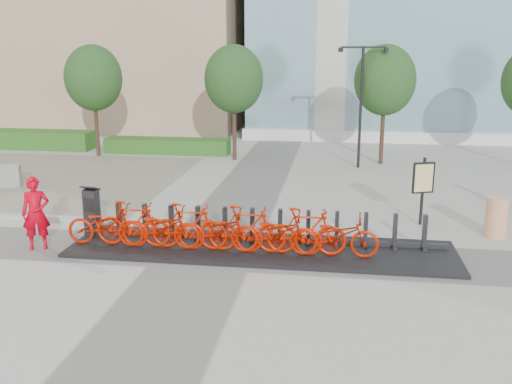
# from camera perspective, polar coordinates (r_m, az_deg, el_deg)

# --- Properties ---
(ground) EXTENTS (120.00, 120.00, 0.00)m
(ground) POSITION_cam_1_polar(r_m,az_deg,el_deg) (14.29, -4.86, -6.00)
(ground) COLOR #A2A195
(hedge_b) EXTENTS (6.00, 1.20, 0.70)m
(hedge_b) POSITION_cam_1_polar(r_m,az_deg,el_deg) (27.85, -8.83, 4.59)
(hedge_b) COLOR #27601A
(hedge_b) RESTS_ON ground
(tree_0) EXTENTS (2.60, 2.60, 5.10)m
(tree_0) POSITION_cam_1_polar(r_m,az_deg,el_deg) (27.43, -15.95, 10.90)
(tree_0) COLOR #422B1D
(tree_0) RESTS_ON ground
(tree_1) EXTENTS (2.60, 2.60, 5.10)m
(tree_1) POSITION_cam_1_polar(r_m,az_deg,el_deg) (25.50, -2.22, 11.21)
(tree_1) COLOR #422B1D
(tree_1) RESTS_ON ground
(tree_2) EXTENTS (2.60, 2.60, 5.10)m
(tree_2) POSITION_cam_1_polar(r_m,az_deg,el_deg) (25.15, 12.77, 10.83)
(tree_2) COLOR #422B1D
(tree_2) RESTS_ON ground
(streetlamp) EXTENTS (2.00, 0.20, 5.00)m
(streetlamp) POSITION_cam_1_polar(r_m,az_deg,el_deg) (24.13, 10.49, 9.73)
(streetlamp) COLOR black
(streetlamp) RESTS_ON ground
(dock_pad) EXTENTS (9.60, 2.40, 0.08)m
(dock_pad) POSITION_cam_1_polar(r_m,az_deg,el_deg) (14.33, 0.50, -5.72)
(dock_pad) COLOR black
(dock_pad) RESTS_ON ground
(dock_rail_posts) EXTENTS (8.02, 0.50, 0.85)m
(dock_rail_posts) POSITION_cam_1_polar(r_m,az_deg,el_deg) (14.61, 0.99, -3.38)
(dock_rail_posts) COLOR black
(dock_rail_posts) RESTS_ON dock_pad
(bike_0) EXTENTS (2.00, 0.70, 1.05)m
(bike_0) POSITION_cam_1_polar(r_m,az_deg,el_deg) (14.84, -14.80, -3.20)
(bike_0) COLOR #AC1500
(bike_0) RESTS_ON dock_pad
(bike_1) EXTENTS (1.94, 0.55, 1.16)m
(bike_1) POSITION_cam_1_polar(r_m,az_deg,el_deg) (14.56, -12.20, -3.14)
(bike_1) COLOR #AC1500
(bike_1) RESTS_ON dock_pad
(bike_2) EXTENTS (2.00, 0.70, 1.05)m
(bike_2) POSITION_cam_1_polar(r_m,az_deg,el_deg) (14.34, -9.49, -3.51)
(bike_2) COLOR #AC1500
(bike_2) RESTS_ON dock_pad
(bike_3) EXTENTS (1.94, 0.55, 1.16)m
(bike_3) POSITION_cam_1_polar(r_m,az_deg,el_deg) (14.13, -6.71, -3.44)
(bike_3) COLOR #AC1500
(bike_3) RESTS_ON dock_pad
(bike_4) EXTENTS (2.00, 0.70, 1.05)m
(bike_4) POSITION_cam_1_polar(r_m,az_deg,el_deg) (13.98, -3.84, -3.81)
(bike_4) COLOR #AC1500
(bike_4) RESTS_ON dock_pad
(bike_5) EXTENTS (1.94, 0.55, 1.16)m
(bike_5) POSITION_cam_1_polar(r_m,az_deg,el_deg) (13.84, -0.92, -3.72)
(bike_5) COLOR #AC1500
(bike_5) RESTS_ON dock_pad
(bike_6) EXTENTS (2.00, 0.70, 1.05)m
(bike_6) POSITION_cam_1_polar(r_m,az_deg,el_deg) (13.76, 2.05, -4.08)
(bike_6) COLOR #AC1500
(bike_6) RESTS_ON dock_pad
(bike_7) EXTENTS (1.94, 0.55, 1.16)m
(bike_7) POSITION_cam_1_polar(r_m,az_deg,el_deg) (13.69, 5.05, -3.97)
(bike_7) COLOR #AC1500
(bike_7) RESTS_ON dock_pad
(bike_8) EXTENTS (2.00, 0.70, 1.05)m
(bike_8) POSITION_cam_1_polar(r_m,az_deg,el_deg) (13.70, 8.06, -4.31)
(bike_8) COLOR #AC1500
(bike_8) RESTS_ON dock_pad
(kiosk) EXTENTS (0.45, 0.39, 1.37)m
(kiosk) POSITION_cam_1_polar(r_m,az_deg,el_deg) (15.65, -16.10, -1.87)
(kiosk) COLOR black
(kiosk) RESTS_ON dock_pad
(worker_red) EXTENTS (0.79, 0.67, 1.86)m
(worker_red) POSITION_cam_1_polar(r_m,az_deg,el_deg) (15.22, -21.15, -1.99)
(worker_red) COLOR #C20013
(worker_red) RESTS_ON ground
(construction_barrel) EXTENTS (0.66, 0.66, 1.08)m
(construction_barrel) POSITION_cam_1_polar(r_m,az_deg,el_deg) (16.51, 22.89, -2.34)
(construction_barrel) COLOR #DF5509
(construction_barrel) RESTS_ON ground
(map_sign) EXTENTS (0.63, 0.32, 1.95)m
(map_sign) POSITION_cam_1_polar(r_m,az_deg,el_deg) (16.74, 16.39, 1.11)
(map_sign) COLOR black
(map_sign) RESTS_ON ground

